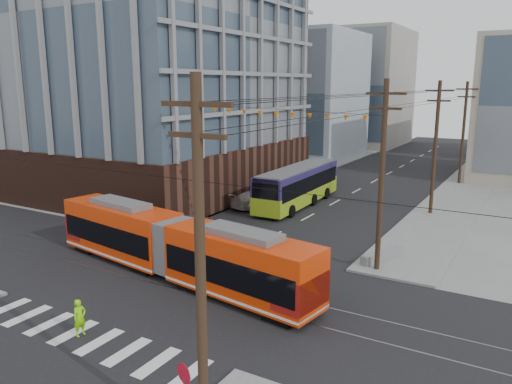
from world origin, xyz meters
TOP-DOWN VIEW (x-y plane):
  - ground at (0.00, 0.00)m, footprint 160.00×160.00m
  - office_building at (-22.00, 23.00)m, footprint 30.00×25.00m
  - bg_bldg_nw_near at (-17.00, 52.00)m, footprint 18.00×16.00m
  - bg_bldg_nw_far at (-14.00, 72.00)m, footprint 16.00×18.00m
  - utility_pole_near at (8.50, -6.00)m, footprint 0.30×0.30m
  - utility_pole_far at (8.50, 56.00)m, footprint 0.30×0.30m
  - streetcar at (-1.07, 4.40)m, footprint 18.68×5.42m
  - city_bus at (-2.58, 23.45)m, footprint 2.99×12.64m
  - parked_car_silver at (-5.00, 11.28)m, footprint 3.05×4.65m
  - parked_car_white at (-5.25, 20.77)m, footprint 3.53×5.54m
  - parked_car_grey at (-5.56, 23.40)m, footprint 3.30×5.58m
  - pedestrian at (-0.33, -2.99)m, footprint 0.45×0.64m
  - jersey_barrier at (8.30, 12.65)m, footprint 1.97×3.58m

SIDE VIEW (x-z plane):
  - ground at x=0.00m, z-range 0.00..0.00m
  - jersey_barrier at x=8.30m, z-range 0.00..0.71m
  - parked_car_silver at x=-5.00m, z-range 0.00..1.45m
  - parked_car_grey at x=-5.56m, z-range 0.00..1.46m
  - parked_car_white at x=-5.25m, z-range 0.00..1.50m
  - pedestrian at x=-0.33m, z-range 0.00..1.65m
  - city_bus at x=-2.58m, z-range 0.00..3.56m
  - streetcar at x=-1.07m, z-range 0.00..3.57m
  - utility_pole_near at x=8.50m, z-range 0.00..11.00m
  - utility_pole_far at x=8.50m, z-range 0.00..11.00m
  - bg_bldg_nw_near at x=-17.00m, z-range 0.00..18.00m
  - bg_bldg_nw_far at x=-14.00m, z-range 0.00..20.00m
  - office_building at x=-22.00m, z-range 0.00..28.60m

